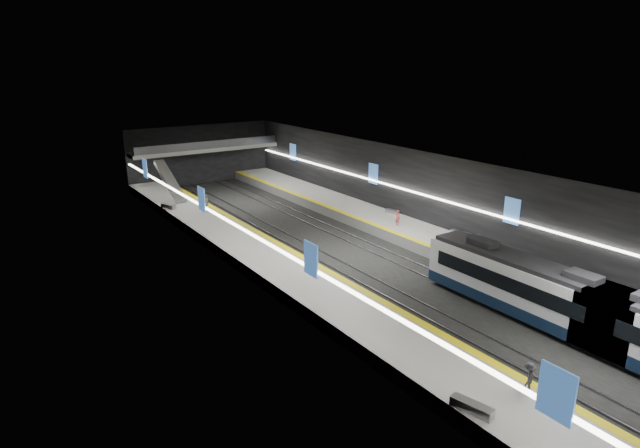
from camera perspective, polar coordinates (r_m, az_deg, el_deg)
ground at (r=46.76m, az=3.92°, el=-3.55°), size 70.00×70.00×0.00m
ceiling at (r=44.56m, az=4.13°, el=6.11°), size 20.00×70.00×0.04m
wall_left at (r=40.38m, az=-7.27°, el=-1.04°), size 0.04×70.00×8.00m
wall_right at (r=52.06m, az=12.76°, el=2.84°), size 0.04×70.00×8.00m
wall_back at (r=75.51m, az=-12.61°, el=7.26°), size 20.00×0.04×8.00m
platform_left at (r=42.68m, az=-4.09°, el=-4.92°), size 5.00×70.00×1.00m
tile_surface_left at (r=42.49m, az=-4.10°, el=-4.29°), size 5.00×70.00×0.02m
tactile_strip_left at (r=43.54m, az=-1.59°, el=-3.69°), size 0.60×70.00×0.02m
platform_right at (r=51.30m, az=10.57°, el=-1.31°), size 5.00×70.00×1.00m
tile_surface_right at (r=51.14m, az=10.60°, el=-0.77°), size 5.00×70.00×0.02m
tactile_strip_right at (r=49.68m, az=8.78°, el=-1.20°), size 0.60×70.00×0.02m
rails at (r=46.74m, az=3.92°, el=-3.48°), size 6.52×70.00×0.12m
train at (r=35.54m, az=28.68°, el=-8.90°), size 2.69×26.55×3.60m
ad_posters at (r=46.13m, az=3.27°, el=2.04°), size 19.94×53.50×2.20m
cove_light_left at (r=40.52m, az=-7.00°, el=-1.26°), size 0.25×68.60×0.12m
cove_light_right at (r=51.97m, az=12.59°, el=2.60°), size 0.25×68.60×0.12m
mezzanine_bridge at (r=73.45m, az=-12.06°, el=7.84°), size 20.00×3.00×1.50m
escalator at (r=64.92m, az=-15.73°, el=4.45°), size 1.20×7.50×3.92m
bench_left_near at (r=26.89m, az=15.89°, el=-18.28°), size 1.02×2.09×0.49m
bench_left_far at (r=60.24m, az=-15.86°, el=1.83°), size 1.20×1.97×0.47m
bench_right_near at (r=50.43m, az=14.75°, el=-1.04°), size 0.70×2.01×0.48m
bench_right_far at (r=56.59m, az=7.74°, el=1.32°), size 0.81×1.65×0.39m
passenger_right_a at (r=52.42m, az=8.27°, el=0.66°), size 0.38×0.57×1.54m
passenger_right_b at (r=45.37m, az=16.52°, el=-2.25°), size 1.21×1.15×1.98m
passenger_left_a at (r=57.74m, az=-12.03°, el=2.16°), size 0.59×1.13×1.83m
passenger_left_b at (r=28.81m, az=21.37°, el=-15.01°), size 1.15×0.93×1.55m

